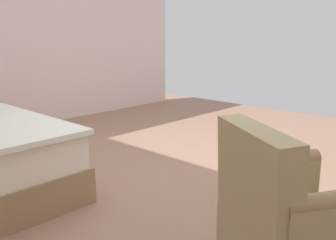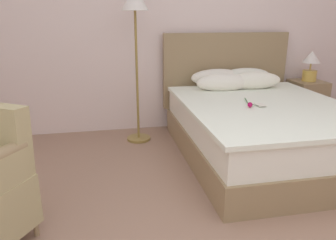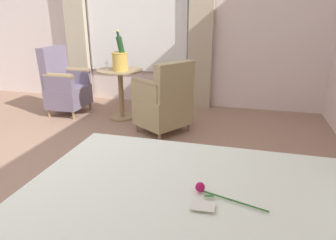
% 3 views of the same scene
% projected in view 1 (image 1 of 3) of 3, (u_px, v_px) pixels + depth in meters
% --- Properties ---
extents(ground_plane, '(7.35, 7.35, 0.00)m').
position_uv_depth(ground_plane, '(166.00, 180.00, 3.38)').
color(ground_plane, '#9D7660').
extents(wall_far_side, '(0.12, 5.97, 2.95)m').
position_uv_depth(wall_far_side, '(8.00, 19.00, 4.98)').
color(wall_far_side, silver).
rests_on(wall_far_side, ground).
extents(armchair_by_window, '(0.77, 0.76, 0.91)m').
position_uv_depth(armchair_by_window, '(287.00, 234.00, 1.69)').
color(armchair_by_window, '#967B55').
rests_on(armchair_by_window, ground).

